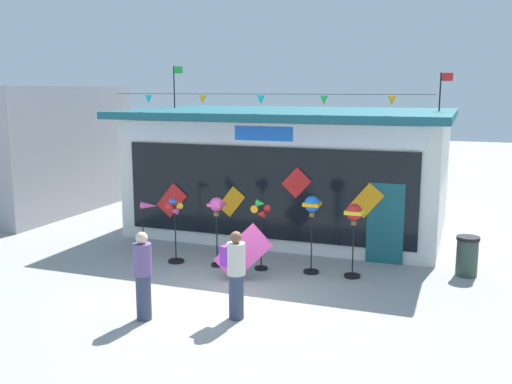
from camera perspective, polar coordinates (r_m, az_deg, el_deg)
The scene contains 13 objects.
ground_plane at distance 12.10m, azimuth -2.92°, elevation -10.43°, with size 80.00×80.00×0.00m, color #9E9B99.
kite_shop_building at distance 17.75m, azimuth 3.88°, elevation 2.30°, with size 9.15×6.49×4.97m.
wind_spinner_far_left at distance 14.79m, azimuth -10.71°, elevation -3.08°, with size 0.59×0.34×1.46m.
wind_spinner_left at distance 14.32m, azimuth -8.02°, elevation -3.15°, with size 0.40×0.39×1.63m.
wind_spinner_center_left at distance 13.84m, azimuth -3.91°, elevation -1.91°, with size 0.34×0.34×1.70m.
wind_spinner_center_right at distance 13.56m, azimuth 0.47°, elevation -2.82°, with size 0.44×0.31×1.70m.
wind_spinner_right at distance 13.33m, azimuth 5.55°, elevation -2.02°, with size 0.38×0.38×1.83m.
wind_spinner_far_right at distance 13.18m, azimuth 9.63°, elevation -2.70°, with size 0.39×0.39×1.71m.
person_near_camera at distance 10.81m, azimuth -2.05°, elevation -7.96°, with size 0.47×0.37×1.68m.
person_mid_plaza at distance 10.96m, azimuth -11.09°, elevation -8.07°, with size 0.34×0.34×1.68m.
trash_bin at distance 14.19m, azimuth 20.10°, elevation -5.94°, with size 0.52×0.52×0.93m.
display_kite_on_ground at distance 12.92m, azimuth -1.28°, elevation -5.99°, with size 0.67×0.03×1.22m, color #EA4CA3.
neighbour_building at distance 22.65m, azimuth -23.41°, elevation 4.03°, with size 6.36×6.40×4.33m, color #99999E.
Camera 1 is at (4.47, -10.41, 4.24)m, focal length 40.56 mm.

